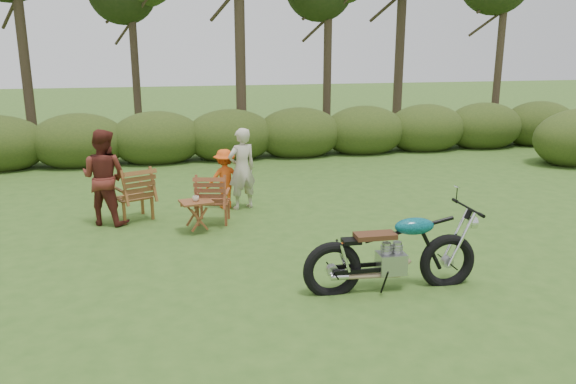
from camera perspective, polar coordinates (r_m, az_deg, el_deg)
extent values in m
plane|color=#31521B|center=(7.52, 4.11, -9.45)|extent=(80.00, 80.00, 0.00)
cylinder|color=#3B2C20|center=(17.95, -25.51, 14.91)|extent=(0.28, 0.28, 7.20)
cylinder|color=#3B2C20|center=(18.73, -15.40, 14.32)|extent=(0.24, 0.24, 6.30)
cylinder|color=#3B2C20|center=(16.76, -4.95, 17.11)|extent=(0.30, 0.30, 7.65)
cylinder|color=#3B2C20|center=(18.52, 4.07, 15.06)|extent=(0.26, 0.26, 6.48)
cylinder|color=#3B2C20|center=(20.65, 11.42, 16.76)|extent=(0.32, 0.32, 7.92)
cylinder|color=#3B2C20|center=(19.95, 20.86, 14.66)|extent=(0.24, 0.24, 6.84)
ellipsoid|color=#2B3D16|center=(15.82, -20.45, 4.80)|extent=(2.52, 1.68, 1.51)
ellipsoid|color=#2B3D16|center=(15.72, -13.18, 5.27)|extent=(2.52, 1.68, 1.51)
ellipsoid|color=#2B3D16|center=(15.86, -5.91, 5.66)|extent=(2.52, 1.68, 1.51)
ellipsoid|color=#2B3D16|center=(16.26, 1.12, 5.95)|extent=(2.52, 1.68, 1.51)
ellipsoid|color=#2B3D16|center=(16.88, 7.73, 6.14)|extent=(2.52, 1.68, 1.51)
ellipsoid|color=#2B3D16|center=(17.71, 13.80, 6.24)|extent=(2.52, 1.68, 1.51)
ellipsoid|color=#2B3D16|center=(18.71, 19.27, 6.27)|extent=(2.52, 1.68, 1.51)
ellipsoid|color=#2B3D16|center=(19.87, 24.15, 6.26)|extent=(2.52, 1.68, 1.51)
imported|color=beige|center=(9.51, -9.35, -0.65)|extent=(0.14, 0.14, 0.09)
imported|color=#BDB49B|center=(10.99, -4.62, -1.66)|extent=(0.67, 0.55, 1.58)
imported|color=#5A2119|center=(10.54, -17.84, -3.04)|extent=(1.02, 0.94, 1.69)
imported|color=#DE4F14|center=(11.08, -6.36, -1.56)|extent=(0.80, 0.53, 1.16)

